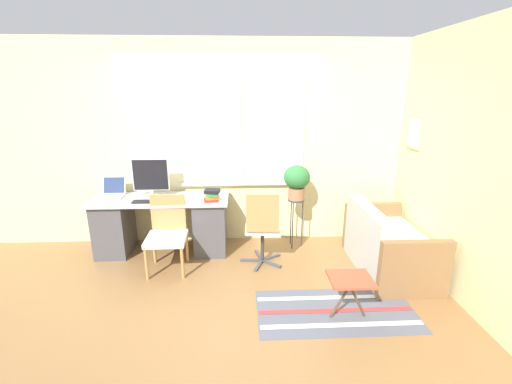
% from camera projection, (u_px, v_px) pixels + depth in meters
% --- Properties ---
extents(ground_plane, '(14.00, 14.00, 0.00)m').
position_uv_depth(ground_plane, '(221.00, 260.00, 4.32)').
color(ground_plane, olive).
extents(wall_back_with_window, '(9.00, 0.12, 2.70)m').
position_uv_depth(wall_back_with_window, '(222.00, 145.00, 4.59)').
color(wall_back_with_window, beige).
rests_on(wall_back_with_window, ground_plane).
extents(wall_right_with_picture, '(0.08, 9.00, 2.70)m').
position_uv_depth(wall_right_with_picture, '(427.00, 153.00, 4.04)').
color(wall_right_with_picture, beige).
rests_on(wall_right_with_picture, ground_plane).
extents(desk, '(1.73, 0.62, 0.74)m').
position_uv_depth(desk, '(162.00, 224.00, 4.46)').
color(desk, '#B2B7BC').
rests_on(desk, ground_plane).
extents(laptop, '(0.29, 0.30, 0.24)m').
position_uv_depth(laptop, '(112.00, 193.00, 4.41)').
color(laptop, '#B7B7BC').
rests_on(laptop, desk).
extents(monitor, '(0.46, 0.17, 0.49)m').
position_uv_depth(monitor, '(151.00, 177.00, 4.37)').
color(monitor, silver).
rests_on(monitor, desk).
extents(keyboard, '(0.32, 0.11, 0.02)m').
position_uv_depth(keyboard, '(146.00, 202.00, 4.20)').
color(keyboard, black).
rests_on(keyboard, desk).
extents(mouse, '(0.04, 0.07, 0.03)m').
position_uv_depth(mouse, '(167.00, 201.00, 4.20)').
color(mouse, slate).
rests_on(mouse, desk).
extents(book_stack, '(0.22, 0.19, 0.15)m').
position_uv_depth(book_stack, '(212.00, 195.00, 4.25)').
color(book_stack, red).
rests_on(book_stack, desk).
extents(desk_chair_wooden, '(0.46, 0.47, 0.87)m').
position_uv_depth(desk_chair_wooden, '(167.00, 232.00, 4.03)').
color(desk_chair_wooden, '#B2844C').
rests_on(desk_chair_wooden, ground_plane).
extents(office_chair_swivel, '(0.52, 0.53, 0.95)m').
position_uv_depth(office_chair_swivel, '(263.00, 226.00, 4.07)').
color(office_chair_swivel, '#47474C').
rests_on(office_chair_swivel, ground_plane).
extents(couch_loveseat, '(0.73, 1.27, 0.78)m').
position_uv_depth(couch_loveseat, '(387.00, 247.00, 4.04)').
color(couch_loveseat, beige).
rests_on(couch_loveseat, ground_plane).
extents(plant_stand, '(0.22, 0.22, 0.68)m').
position_uv_depth(plant_stand, '(296.00, 207.00, 4.55)').
color(plant_stand, '#333338').
rests_on(plant_stand, ground_plane).
extents(potted_plant, '(0.34, 0.34, 0.45)m').
position_uv_depth(potted_plant, '(297.00, 180.00, 4.45)').
color(potted_plant, '#9E6B4C').
rests_on(potted_plant, plant_stand).
extents(floor_rug_striped, '(1.53, 0.75, 0.01)m').
position_uv_depth(floor_rug_striped, '(336.00, 311.00, 3.33)').
color(floor_rug_striped, '#565B6B').
rests_on(floor_rug_striped, ground_plane).
extents(folding_stool, '(0.39, 0.33, 0.42)m').
position_uv_depth(folding_stool, '(350.00, 282.00, 3.14)').
color(folding_stool, '#B24C33').
rests_on(folding_stool, ground_plane).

